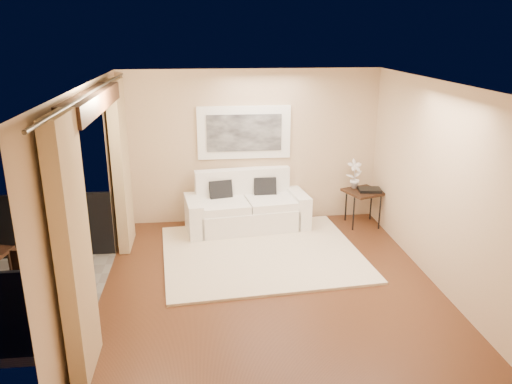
{
  "coord_description": "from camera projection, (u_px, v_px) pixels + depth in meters",
  "views": [
    {
      "loc": [
        -0.86,
        -6.04,
        3.33
      ],
      "look_at": [
        -0.1,
        0.87,
        1.05
      ],
      "focal_mm": 35.0,
      "sensor_mm": 36.0,
      "label": 1
    }
  ],
  "objects": [
    {
      "name": "side_table",
      "position": [
        364.0,
        194.0,
        8.74
      ],
      "size": [
        0.75,
        0.75,
        0.64
      ],
      "rotation": [
        0.0,
        0.0,
        0.35
      ],
      "color": "black",
      "rests_on": "floor"
    },
    {
      "name": "balcony_chair_near",
      "position": [
        31.0,
        287.0,
        5.61
      ],
      "size": [
        0.46,
        0.46,
        0.98
      ],
      "rotation": [
        0.0,
        0.0,
        -0.09
      ],
      "color": "black",
      "rests_on": "balcony"
    },
    {
      "name": "floor",
      "position": [
        270.0,
        284.0,
        6.83
      ],
      "size": [
        5.0,
        5.0,
        0.0
      ],
      "primitive_type": "plane",
      "color": "#512C17",
      "rests_on": "ground"
    },
    {
      "name": "tray",
      "position": [
        370.0,
        190.0,
        8.69
      ],
      "size": [
        0.41,
        0.32,
        0.05
      ],
      "primitive_type": "cube",
      "rotation": [
        0.0,
        0.0,
        -0.11
      ],
      "color": "black",
      "rests_on": "side_table"
    },
    {
      "name": "orchid",
      "position": [
        355.0,
        174.0,
        8.79
      ],
      "size": [
        0.31,
        0.24,
        0.52
      ],
      "primitive_type": "imported",
      "rotation": [
        0.0,
        0.0,
        0.21
      ],
      "color": "white",
      "rests_on": "side_table"
    },
    {
      "name": "curtains",
      "position": [
        103.0,
        197.0,
        6.2
      ],
      "size": [
        0.16,
        4.8,
        2.64
      ],
      "color": "tan",
      "rests_on": "ground"
    },
    {
      "name": "balcony_chair_far",
      "position": [
        55.0,
        245.0,
        6.53
      ],
      "size": [
        0.51,
        0.51,
        1.08
      ],
      "rotation": [
        0.0,
        0.0,
        3.05
      ],
      "color": "black",
      "rests_on": "balcony"
    },
    {
      "name": "sofa",
      "position": [
        246.0,
        208.0,
        8.69
      ],
      "size": [
        2.17,
        1.14,
        1.0
      ],
      "rotation": [
        0.0,
        0.0,
        0.13
      ],
      "color": "white",
      "rests_on": "floor"
    },
    {
      "name": "artwork",
      "position": [
        244.0,
        133.0,
        8.64
      ],
      "size": [
        1.62,
        0.07,
        0.92
      ],
      "color": "white",
      "rests_on": "room_shell"
    },
    {
      "name": "rug",
      "position": [
        262.0,
        253.0,
        7.74
      ],
      "size": [
        3.2,
        2.85,
        0.04
      ],
      "primitive_type": "cube",
      "rotation": [
        0.0,
        0.0,
        0.09
      ],
      "color": "beige",
      "rests_on": "floor"
    },
    {
      "name": "balcony",
      "position": [
        16.0,
        286.0,
        6.43
      ],
      "size": [
        1.81,
        2.6,
        1.17
      ],
      "color": "#605B56",
      "rests_on": "ground"
    },
    {
      "name": "room_shell",
      "position": [
        91.0,
        102.0,
        5.83
      ],
      "size": [
        5.0,
        6.4,
        5.0
      ],
      "color": "white",
      "rests_on": "ground"
    }
  ]
}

